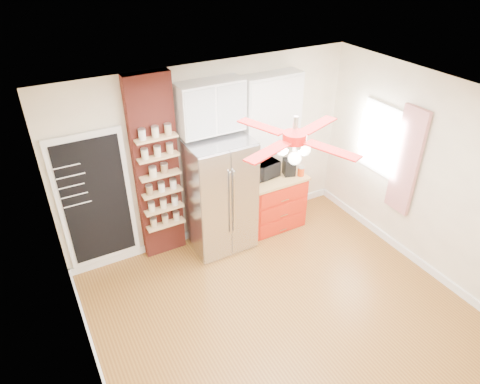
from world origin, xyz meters
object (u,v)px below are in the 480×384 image
ceiling_fan (295,138)px  pantry_jar_oats (153,172)px  toaster_oven (263,169)px  canister_left (301,172)px  fridge (220,195)px  coffee_maker (289,167)px  red_cabinet (273,200)px

ceiling_fan → pantry_jar_oats: (-0.95, 1.76, -0.99)m
toaster_oven → pantry_jar_oats: 1.75m
toaster_oven → canister_left: 0.60m
fridge → canister_left: (1.34, -0.13, 0.09)m
coffee_maker → canister_left: coffee_maker is taller
ceiling_fan → pantry_jar_oats: ceiling_fan is taller
red_cabinet → pantry_jar_oats: pantry_jar_oats is taller
fridge → canister_left: size_ratio=12.89×
ceiling_fan → coffee_maker: (1.15, 1.62, -1.39)m
toaster_oven → pantry_jar_oats: (-1.70, 0.01, 0.41)m
toaster_oven → coffee_maker: 0.42m
fridge → canister_left: fridge is taller
canister_left → pantry_jar_oats: bearing=173.4°
red_cabinet → ceiling_fan: bearing=-118.7°
canister_left → pantry_jar_oats: size_ratio=1.04×
ceiling_fan → canister_left: size_ratio=10.31×
canister_left → red_cabinet: bearing=154.3°
toaster_oven → coffee_maker: coffee_maker is taller
coffee_maker → canister_left: 0.20m
toaster_oven → canister_left: bearing=-33.2°
fridge → red_cabinet: bearing=3.0°
red_cabinet → canister_left: 0.66m
ceiling_fan → toaster_oven: bearing=66.8°
red_cabinet → toaster_oven: bearing=155.6°
ceiling_fan → toaster_oven: size_ratio=3.04×
red_cabinet → ceiling_fan: (-0.92, -1.68, 1.97)m
toaster_oven → canister_left: toaster_oven is taller
red_cabinet → pantry_jar_oats: size_ratio=7.21×
red_cabinet → toaster_oven: size_ratio=2.04×
ceiling_fan → toaster_oven: 2.37m
fridge → coffee_maker: (1.20, -0.01, 0.16)m
fridge → pantry_jar_oats: fridge is taller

